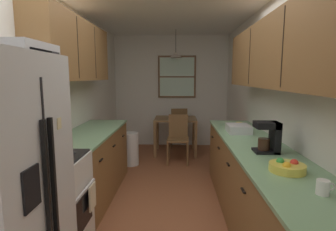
{
  "coord_description": "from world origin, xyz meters",
  "views": [
    {
      "loc": [
        0.16,
        -2.6,
        1.61
      ],
      "look_at": [
        0.01,
        1.25,
        1.05
      ],
      "focal_mm": 28.41,
      "sensor_mm": 36.0,
      "label": 1
    }
  ],
  "objects_px": {
    "storage_canister": "(66,136)",
    "microwave_over_range": "(23,64)",
    "dining_table": "(175,124)",
    "dining_chair_near": "(178,136)",
    "dining_chair_far": "(179,125)",
    "dish_rack": "(238,129)",
    "trash_bin": "(131,149)",
    "mug_spare": "(239,125)",
    "coffee_maker": "(269,136)",
    "mug_by_coffeemaker": "(323,187)",
    "fruit_bowl": "(287,167)",
    "stove_range": "(47,207)"
  },
  "relations": [
    {
      "from": "storage_canister",
      "to": "microwave_over_range",
      "type": "bearing_deg",
      "value": -102.41
    },
    {
      "from": "dining_table",
      "to": "storage_canister",
      "type": "distance_m",
      "value": 3.08
    },
    {
      "from": "dining_chair_near",
      "to": "storage_canister",
      "type": "relative_size",
      "value": 4.21
    },
    {
      "from": "dining_chair_far",
      "to": "dish_rack",
      "type": "height_order",
      "value": "dish_rack"
    },
    {
      "from": "trash_bin",
      "to": "mug_spare",
      "type": "bearing_deg",
      "value": -31.99
    },
    {
      "from": "coffee_maker",
      "to": "mug_by_coffeemaker",
      "type": "distance_m",
      "value": 0.92
    },
    {
      "from": "trash_bin",
      "to": "storage_canister",
      "type": "relative_size",
      "value": 2.81
    },
    {
      "from": "mug_spare",
      "to": "fruit_bowl",
      "type": "height_order",
      "value": "fruit_bowl"
    },
    {
      "from": "storage_canister",
      "to": "fruit_bowl",
      "type": "relative_size",
      "value": 0.81
    },
    {
      "from": "stove_range",
      "to": "mug_spare",
      "type": "relative_size",
      "value": 8.95
    },
    {
      "from": "dining_chair_far",
      "to": "fruit_bowl",
      "type": "bearing_deg",
      "value": -78.88
    },
    {
      "from": "coffee_maker",
      "to": "mug_by_coffeemaker",
      "type": "bearing_deg",
      "value": -88.81
    },
    {
      "from": "stove_range",
      "to": "microwave_over_range",
      "type": "relative_size",
      "value": 1.95
    },
    {
      "from": "stove_range",
      "to": "dining_chair_near",
      "type": "xyz_separation_m",
      "value": [
        1.16,
        2.76,
        0.03
      ]
    },
    {
      "from": "stove_range",
      "to": "microwave_over_range",
      "type": "distance_m",
      "value": 1.25
    },
    {
      "from": "microwave_over_range",
      "to": "fruit_bowl",
      "type": "height_order",
      "value": "microwave_over_range"
    },
    {
      "from": "dining_chair_far",
      "to": "dish_rack",
      "type": "relative_size",
      "value": 2.65
    },
    {
      "from": "stove_range",
      "to": "coffee_maker",
      "type": "height_order",
      "value": "coffee_maker"
    },
    {
      "from": "trash_bin",
      "to": "microwave_over_range",
      "type": "bearing_deg",
      "value": -99.09
    },
    {
      "from": "dining_table",
      "to": "storage_canister",
      "type": "relative_size",
      "value": 4.05
    },
    {
      "from": "storage_canister",
      "to": "fruit_bowl",
      "type": "distance_m",
      "value": 2.1
    },
    {
      "from": "stove_range",
      "to": "dining_chair_near",
      "type": "bearing_deg",
      "value": 67.23
    },
    {
      "from": "microwave_over_range",
      "to": "dining_table",
      "type": "distance_m",
      "value": 3.72
    },
    {
      "from": "microwave_over_range",
      "to": "dish_rack",
      "type": "bearing_deg",
      "value": 30.94
    },
    {
      "from": "mug_by_coffeemaker",
      "to": "mug_spare",
      "type": "height_order",
      "value": "mug_by_coffeemaker"
    },
    {
      "from": "stove_range",
      "to": "coffee_maker",
      "type": "distance_m",
      "value": 2.13
    },
    {
      "from": "dining_chair_near",
      "to": "mug_by_coffeemaker",
      "type": "height_order",
      "value": "mug_by_coffeemaker"
    },
    {
      "from": "dining_table",
      "to": "dish_rack",
      "type": "xyz_separation_m",
      "value": [
        0.83,
        -2.11,
        0.33
      ]
    },
    {
      "from": "stove_range",
      "to": "mug_by_coffeemaker",
      "type": "distance_m",
      "value": 2.17
    },
    {
      "from": "stove_range",
      "to": "mug_spare",
      "type": "distance_m",
      "value": 2.54
    },
    {
      "from": "trash_bin",
      "to": "fruit_bowl",
      "type": "xyz_separation_m",
      "value": [
        1.69,
        -2.75,
        0.64
      ]
    },
    {
      "from": "trash_bin",
      "to": "dish_rack",
      "type": "relative_size",
      "value": 1.77
    },
    {
      "from": "storage_canister",
      "to": "fruit_bowl",
      "type": "xyz_separation_m",
      "value": [
        1.99,
        -0.69,
        -0.07
      ]
    },
    {
      "from": "microwave_over_range",
      "to": "storage_canister",
      "type": "relative_size",
      "value": 2.64
    },
    {
      "from": "storage_canister",
      "to": "mug_spare",
      "type": "bearing_deg",
      "value": 26.33
    },
    {
      "from": "dining_chair_far",
      "to": "storage_canister",
      "type": "bearing_deg",
      "value": -109.03
    },
    {
      "from": "storage_canister",
      "to": "mug_by_coffeemaker",
      "type": "distance_m",
      "value": 2.31
    },
    {
      "from": "mug_spare",
      "to": "dining_table",
      "type": "bearing_deg",
      "value": 115.85
    },
    {
      "from": "stove_range",
      "to": "fruit_bowl",
      "type": "distance_m",
      "value": 2.04
    },
    {
      "from": "dining_table",
      "to": "trash_bin",
      "type": "xyz_separation_m",
      "value": [
        -0.81,
        -0.78,
        -0.32
      ]
    },
    {
      "from": "coffee_maker",
      "to": "dish_rack",
      "type": "height_order",
      "value": "coffee_maker"
    },
    {
      "from": "dining_table",
      "to": "mug_spare",
      "type": "relative_size",
      "value": 7.05
    },
    {
      "from": "mug_spare",
      "to": "stove_range",
      "type": "bearing_deg",
      "value": -143.45
    },
    {
      "from": "dining_chair_near",
      "to": "mug_by_coffeemaker",
      "type": "distance_m",
      "value": 3.5
    },
    {
      "from": "microwave_over_range",
      "to": "mug_by_coffeemaker",
      "type": "bearing_deg",
      "value": -15.43
    },
    {
      "from": "dining_table",
      "to": "dining_chair_far",
      "type": "relative_size",
      "value": 0.96
    },
    {
      "from": "mug_by_coffeemaker",
      "to": "fruit_bowl",
      "type": "distance_m",
      "value": 0.4
    },
    {
      "from": "mug_by_coffeemaker",
      "to": "storage_canister",
      "type": "bearing_deg",
      "value": 152.05
    },
    {
      "from": "microwave_over_range",
      "to": "dining_chair_near",
      "type": "bearing_deg",
      "value": 65.25
    },
    {
      "from": "microwave_over_range",
      "to": "dining_chair_near",
      "type": "height_order",
      "value": "microwave_over_range"
    }
  ]
}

